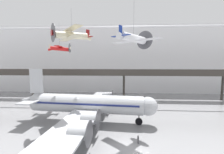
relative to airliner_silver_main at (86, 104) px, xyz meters
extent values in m
plane|color=gray|center=(7.60, -8.35, -3.55)|extent=(260.00, 260.00, 0.00)
cube|color=white|center=(7.60, 30.11, 9.09)|extent=(140.00, 3.00, 25.29)
cube|color=#38332D|center=(7.60, 18.85, 4.40)|extent=(110.00, 3.20, 0.90)
cube|color=#38332D|center=(7.60, 17.31, 5.40)|extent=(110.00, 0.12, 1.10)
cylinder|color=#38332D|center=(-22.65, 19.81, 0.20)|extent=(0.70, 0.70, 7.50)
cylinder|color=#38332D|center=(7.60, 19.81, 0.20)|extent=(0.70, 0.70, 7.50)
cylinder|color=#38332D|center=(37.85, 19.81, 0.20)|extent=(0.70, 0.70, 7.50)
cylinder|color=silver|center=(7.60, 15.95, 17.95)|extent=(120.00, 0.60, 0.60)
cylinder|color=#B7BABF|center=(0.13, -0.01, 0.05)|extent=(21.49, 5.22, 3.48)
sphere|color=#B7BABF|center=(11.59, -0.95, 0.05)|extent=(3.41, 3.41, 3.41)
cone|color=#B7BABF|center=(-11.51, 0.95, 0.31)|extent=(4.77, 3.56, 3.20)
cube|color=navy|center=(0.13, -0.01, 0.40)|extent=(20.02, 5.16, 0.31)
cube|color=#B7BABF|center=(1.57, 8.44, -0.73)|extent=(6.05, 13.97, 0.28)
cube|color=#B7BABF|center=(0.16, -8.59, -0.73)|extent=(6.05, 13.97, 0.28)
cylinder|color=#B7BABF|center=(2.80, 5.34, -0.68)|extent=(2.60, 1.87, 1.67)
cylinder|color=#4C4C51|center=(4.16, 5.23, -0.68)|extent=(0.32, 3.17, 3.17)
cylinder|color=#B7BABF|center=(3.18, 9.95, -0.68)|extent=(2.60, 1.87, 1.67)
cylinder|color=#4C4C51|center=(4.54, 9.84, -0.68)|extent=(0.32, 3.17, 3.17)
cylinder|color=#B7BABF|center=(1.89, -5.73, -0.68)|extent=(2.60, 1.87, 1.67)
cylinder|color=#4C4C51|center=(3.25, -5.84, -0.68)|extent=(0.32, 3.17, 3.17)
cylinder|color=#B7BABF|center=(1.51, -10.34, -0.68)|extent=(2.60, 1.87, 1.67)
cylinder|color=#4C4C51|center=(2.87, -10.45, -0.68)|extent=(0.32, 3.17, 3.17)
cube|color=#B7BABF|center=(-10.12, 0.83, 4.23)|extent=(2.73, 0.42, 4.87)
cube|color=#B7BABF|center=(-9.77, 0.80, 0.75)|extent=(3.46, 9.24, 0.20)
cylinder|color=#4C4C51|center=(9.99, -0.82, -2.30)|extent=(0.20, 0.20, 1.21)
cylinder|color=black|center=(9.99, -0.82, -2.90)|extent=(1.33, 0.49, 1.30)
cylinder|color=#4C4C51|center=(0.60, 2.74, -2.30)|extent=(0.20, 0.20, 1.21)
cylinder|color=black|center=(0.60, 2.74, -2.90)|extent=(1.33, 0.49, 1.30)
cylinder|color=#4C4C51|center=(0.14, -2.81, -2.30)|extent=(0.20, 0.20, 1.21)
cylinder|color=black|center=(0.14, -2.81, -2.90)|extent=(1.33, 0.49, 1.30)
cylinder|color=silver|center=(8.59, -3.69, 11.64)|extent=(4.62, 5.21, 1.34)
cone|color=navy|center=(10.52, -1.37, 11.72)|extent=(1.44, 1.42, 1.07)
cylinder|color=#4C4C51|center=(10.66, -1.21, 11.72)|extent=(2.41, 2.02, 3.10)
cone|color=silver|center=(6.79, -5.85, 11.57)|extent=(1.78, 1.85, 1.05)
cube|color=silver|center=(8.82, -3.42, 11.28)|extent=(7.59, 6.65, 0.10)
cube|color=navy|center=(6.57, -6.12, 12.36)|extent=(0.50, 0.58, 1.43)
cube|color=navy|center=(6.57, -6.12, 11.64)|extent=(2.83, 2.52, 0.06)
cylinder|color=slate|center=(8.59, -3.69, 14.94)|extent=(0.04, 0.04, 5.39)
cylinder|color=beige|center=(-2.42, -0.06, 12.83)|extent=(5.45, 4.65, 1.49)
cone|color=maroon|center=(-4.86, -1.98, 12.97)|extent=(1.45, 1.47, 1.10)
cylinder|color=#4C4C51|center=(-5.03, -2.11, 12.98)|extent=(2.00, 2.53, 3.19)
cone|color=beige|center=(-0.15, 1.72, 12.70)|extent=(1.93, 1.83, 1.11)
cube|color=beige|center=(-2.70, -0.28, 13.81)|extent=(6.66, 7.93, 0.10)
cube|color=beige|center=(-2.70, -0.28, 12.34)|extent=(6.66, 7.93, 0.10)
cube|color=maroon|center=(0.13, 1.95, 13.57)|extent=(0.60, 0.49, 1.47)
cube|color=maroon|center=(0.13, 1.95, 12.83)|extent=(2.54, 2.95, 0.06)
cylinder|color=slate|center=(-2.42, -0.06, 15.55)|extent=(0.04, 0.04, 4.20)
cylinder|color=red|center=(-8.54, 9.09, 11.30)|extent=(4.53, 1.33, 1.30)
cone|color=silver|center=(-6.24, 9.31, 11.51)|extent=(0.80, 0.89, 0.82)
cylinder|color=#4C4C51|center=(-6.08, 9.32, 11.52)|extent=(0.26, 2.36, 2.37)
cone|color=red|center=(-10.68, 8.88, 11.11)|extent=(1.31, 0.89, 0.88)
cube|color=red|center=(-8.27, 9.11, 11.74)|extent=(1.70, 6.72, 0.10)
cube|color=silver|center=(-10.94, 8.86, 11.85)|extent=(0.54, 0.11, 1.09)
cube|color=silver|center=(-10.94, 8.86, 11.30)|extent=(0.76, 2.41, 0.06)
cylinder|color=slate|center=(-8.54, 9.09, 14.69)|extent=(0.04, 0.04, 5.86)
cube|color=#4C4C51|center=(9.14, -7.20, -3.20)|extent=(0.22, 0.42, 0.70)
cube|color=#232326|center=(9.14, -7.20, -2.67)|extent=(0.16, 0.77, 0.73)
camera|label=1|loc=(6.67, -27.64, 7.82)|focal=24.00mm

